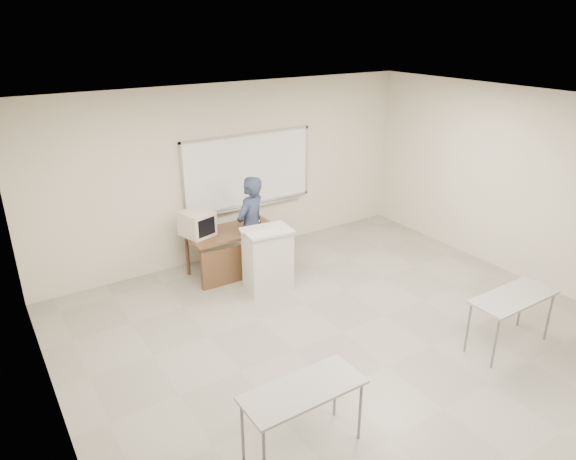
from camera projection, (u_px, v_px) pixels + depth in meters
floor at (387, 367)px, 6.27m from camera, size 7.00×8.00×0.01m
whiteboard at (248, 171)px, 8.93m from camera, size 2.48×0.10×1.31m
student_desks at (489, 383)px, 4.96m from camera, size 4.40×2.20×0.73m
instructor_desk at (235, 244)px, 8.33m from camera, size 1.47×0.73×0.75m
podium at (268, 259)px, 7.92m from camera, size 0.71×0.52×1.00m
crt_monitor at (197, 224)px, 8.09m from camera, size 0.43×0.48×0.41m
laptop at (257, 224)px, 8.43m from camera, size 0.34×0.32×0.25m
mouse at (248, 231)px, 8.28m from camera, size 0.13×0.10×0.04m
keyboard at (256, 229)px, 7.71m from camera, size 0.52×0.28×0.03m
presenter at (251, 227)px, 8.20m from camera, size 0.73×0.63×1.69m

